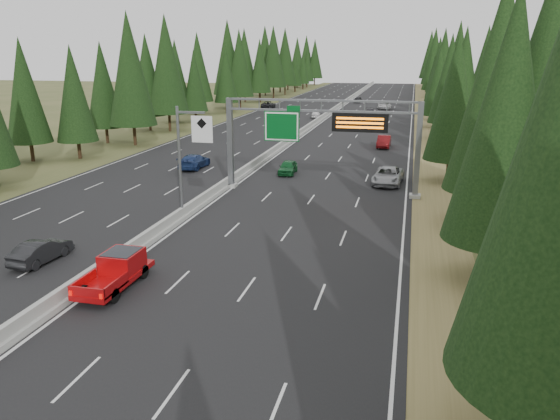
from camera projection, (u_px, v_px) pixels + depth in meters
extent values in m
cube|color=black|center=(315.00, 125.00, 90.52)|extent=(32.00, 260.00, 0.08)
cube|color=olive|center=(426.00, 128.00, 86.52)|extent=(3.60, 260.00, 0.06)
cube|color=#424D24|center=(214.00, 122.00, 94.53)|extent=(3.60, 260.00, 0.06)
cube|color=gray|center=(315.00, 124.00, 90.47)|extent=(0.70, 260.00, 0.30)
cube|color=gray|center=(315.00, 121.00, 90.36)|extent=(0.30, 260.00, 0.60)
cube|color=slate|center=(230.00, 143.00, 47.32)|extent=(0.45, 0.45, 7.80)
cube|color=gray|center=(231.00, 185.00, 48.36)|extent=(0.90, 0.90, 0.30)
cube|color=slate|center=(418.00, 151.00, 43.76)|extent=(0.45, 0.45, 7.80)
cube|color=gray|center=(415.00, 196.00, 44.80)|extent=(0.90, 0.90, 0.30)
cube|color=slate|center=(321.00, 101.00, 44.48)|extent=(15.85, 0.35, 0.16)
cube|color=slate|center=(321.00, 111.00, 44.71)|extent=(15.85, 0.35, 0.16)
cube|color=#054C19|center=(282.00, 126.00, 45.59)|extent=(3.00, 0.10, 2.50)
cube|color=silver|center=(282.00, 126.00, 45.53)|extent=(2.85, 0.02, 2.35)
cube|color=#054C19|center=(294.00, 108.00, 44.94)|extent=(1.10, 0.10, 0.45)
cube|color=black|center=(360.00, 123.00, 43.94)|extent=(4.50, 0.40, 1.50)
cube|color=orange|center=(360.00, 119.00, 43.64)|extent=(3.80, 0.02, 0.18)
cube|color=orange|center=(360.00, 123.00, 43.73)|extent=(3.80, 0.02, 0.18)
cube|color=orange|center=(359.00, 127.00, 43.83)|extent=(3.80, 0.02, 0.18)
cylinder|color=slate|center=(180.00, 164.00, 38.03)|extent=(0.20, 0.20, 8.00)
cube|color=gray|center=(183.00, 218.00, 39.12)|extent=(0.50, 0.50, 0.20)
cube|color=slate|center=(191.00, 112.00, 36.81)|extent=(2.00, 0.15, 0.15)
cube|color=silver|center=(202.00, 129.00, 36.82)|extent=(1.50, 0.06, 1.80)
cylinder|color=black|center=(491.00, 260.00, 28.30)|extent=(0.40, 0.40, 2.37)
cone|color=black|center=(507.00, 116.00, 26.24)|extent=(5.34, 5.34, 12.47)
cylinder|color=black|center=(483.00, 207.00, 37.59)|extent=(0.40, 0.40, 2.58)
cone|color=black|center=(496.00, 88.00, 35.35)|extent=(5.80, 5.80, 13.54)
cylinder|color=black|center=(531.00, 204.00, 37.83)|extent=(0.40, 0.40, 2.96)
cone|color=black|center=(549.00, 66.00, 35.26)|extent=(6.66, 6.66, 15.53)
cylinder|color=black|center=(448.00, 171.00, 50.30)|extent=(0.40, 0.40, 2.15)
cone|color=black|center=(455.00, 97.00, 48.43)|extent=(4.83, 4.83, 11.27)
cylinder|color=black|center=(504.00, 173.00, 50.22)|extent=(0.40, 0.40, 1.77)
cone|color=black|center=(511.00, 112.00, 48.68)|extent=(3.99, 3.99, 9.31)
cylinder|color=black|center=(457.00, 149.00, 61.33)|extent=(0.40, 0.40, 2.30)
cone|color=black|center=(463.00, 83.00, 59.34)|extent=(5.17, 5.17, 12.07)
cylinder|color=black|center=(494.00, 146.00, 60.86)|extent=(0.40, 0.40, 2.98)
cone|color=black|center=(504.00, 60.00, 58.27)|extent=(6.71, 6.71, 15.65)
cylinder|color=black|center=(445.00, 131.00, 75.59)|extent=(0.40, 0.40, 2.26)
cone|color=black|center=(450.00, 79.00, 73.63)|extent=(5.08, 5.08, 11.85)
cylinder|color=black|center=(479.00, 135.00, 71.49)|extent=(0.40, 0.40, 2.39)
cone|color=black|center=(485.00, 76.00, 69.42)|extent=(5.37, 5.37, 12.53)
cylinder|color=black|center=(435.00, 121.00, 86.97)|extent=(0.40, 0.40, 1.99)
cone|color=black|center=(439.00, 82.00, 85.24)|extent=(4.47, 4.47, 10.42)
cylinder|color=black|center=(463.00, 122.00, 86.26)|extent=(0.40, 0.40, 2.08)
cone|color=black|center=(467.00, 79.00, 84.45)|extent=(4.69, 4.69, 10.94)
cylinder|color=black|center=(439.00, 113.00, 96.09)|extent=(0.40, 0.40, 2.51)
cone|color=black|center=(443.00, 67.00, 93.91)|extent=(5.66, 5.66, 13.20)
cylinder|color=black|center=(460.00, 115.00, 95.94)|extent=(0.40, 0.40, 2.02)
cone|color=black|center=(463.00, 78.00, 94.19)|extent=(4.55, 4.55, 10.62)
cylinder|color=black|center=(436.00, 108.00, 108.02)|extent=(0.40, 0.40, 2.18)
cone|color=black|center=(439.00, 72.00, 106.13)|extent=(4.90, 4.90, 11.43)
cylinder|color=black|center=(454.00, 109.00, 107.76)|extent=(0.40, 0.40, 1.81)
cone|color=black|center=(457.00, 79.00, 106.18)|extent=(4.08, 4.08, 9.52)
cylinder|color=black|center=(434.00, 102.00, 122.59)|extent=(0.40, 0.40, 1.88)
cone|color=black|center=(436.00, 75.00, 120.96)|extent=(4.22, 4.22, 9.85)
cylinder|color=black|center=(455.00, 100.00, 120.19)|extent=(0.40, 0.40, 2.93)
cone|color=black|center=(458.00, 57.00, 117.65)|extent=(6.58, 6.58, 15.36)
cylinder|color=black|center=(436.00, 97.00, 130.90)|extent=(0.40, 0.40, 2.44)
cone|color=black|center=(439.00, 65.00, 128.78)|extent=(5.49, 5.49, 12.81)
cylinder|color=black|center=(453.00, 99.00, 130.24)|extent=(0.40, 0.40, 1.95)
cone|color=black|center=(455.00, 72.00, 128.55)|extent=(4.39, 4.39, 10.24)
cylinder|color=black|center=(430.00, 94.00, 144.84)|extent=(0.40, 0.40, 2.04)
cone|color=black|center=(431.00, 69.00, 143.07)|extent=(4.58, 4.58, 10.69)
cylinder|color=black|center=(450.00, 94.00, 142.97)|extent=(0.40, 0.40, 2.14)
cone|color=black|center=(452.00, 68.00, 141.11)|extent=(4.82, 4.82, 11.24)
cylinder|color=black|center=(432.00, 89.00, 155.57)|extent=(0.40, 0.40, 2.94)
cone|color=black|center=(434.00, 56.00, 153.02)|extent=(6.61, 6.61, 15.42)
cylinder|color=black|center=(445.00, 92.00, 153.04)|extent=(0.40, 0.40, 1.96)
cone|color=black|center=(447.00, 69.00, 151.34)|extent=(4.42, 4.42, 10.30)
cylinder|color=black|center=(431.00, 88.00, 165.64)|extent=(0.40, 0.40, 2.12)
cone|color=black|center=(433.00, 66.00, 163.80)|extent=(4.77, 4.77, 11.12)
cylinder|color=black|center=(444.00, 88.00, 167.67)|extent=(0.40, 0.40, 2.23)
cone|color=black|center=(446.00, 64.00, 165.74)|extent=(5.03, 5.03, 11.73)
cylinder|color=black|center=(428.00, 86.00, 180.85)|extent=(0.40, 0.40, 2.03)
cone|color=black|center=(429.00, 66.00, 179.08)|extent=(4.57, 4.57, 10.67)
cylinder|color=black|center=(441.00, 86.00, 178.17)|extent=(0.40, 0.40, 2.02)
cone|color=black|center=(443.00, 66.00, 176.42)|extent=(4.55, 4.55, 10.62)
cylinder|color=black|center=(428.00, 83.00, 189.12)|extent=(0.40, 0.40, 3.02)
cone|color=black|center=(430.00, 54.00, 186.50)|extent=(6.80, 6.80, 15.86)
cylinder|color=black|center=(438.00, 84.00, 190.05)|extent=(0.40, 0.40, 2.24)
cone|color=black|center=(440.00, 63.00, 188.11)|extent=(5.03, 5.03, 11.74)
cylinder|color=black|center=(79.00, 150.00, 61.65)|extent=(0.40, 0.40, 2.00)
cone|color=black|center=(74.00, 94.00, 59.92)|extent=(4.49, 4.49, 10.48)
cylinder|color=black|center=(32.00, 152.00, 60.01)|extent=(0.40, 0.40, 2.11)
cone|color=black|center=(24.00, 91.00, 58.18)|extent=(4.75, 4.75, 11.09)
cylinder|color=black|center=(135.00, 135.00, 70.12)|extent=(0.40, 0.40, 2.65)
cone|color=black|center=(130.00, 69.00, 67.81)|extent=(5.97, 5.97, 13.92)
cylinder|color=black|center=(107.00, 135.00, 72.28)|extent=(0.40, 0.40, 2.09)
cone|color=black|center=(103.00, 85.00, 70.47)|extent=(4.70, 4.70, 10.96)
cylinder|color=black|center=(170.00, 122.00, 83.07)|extent=(0.40, 0.40, 2.73)
cone|color=black|center=(166.00, 64.00, 80.70)|extent=(6.14, 6.14, 14.33)
cylinder|color=black|center=(150.00, 123.00, 84.02)|extent=(0.40, 0.40, 2.30)
cone|color=black|center=(147.00, 75.00, 82.03)|extent=(5.18, 5.18, 12.09)
cylinder|color=black|center=(196.00, 117.00, 93.76)|extent=(0.40, 0.40, 1.93)
cone|color=black|center=(194.00, 81.00, 92.09)|extent=(4.34, 4.34, 10.12)
cylinder|color=black|center=(178.00, 116.00, 93.94)|extent=(0.40, 0.40, 2.20)
cone|color=black|center=(176.00, 75.00, 92.02)|extent=(4.96, 4.96, 11.57)
cylinder|color=black|center=(227.00, 108.00, 108.28)|extent=(0.40, 0.40, 2.10)
cone|color=black|center=(226.00, 74.00, 106.45)|extent=(4.72, 4.72, 11.02)
cylinder|color=black|center=(200.00, 108.00, 106.35)|extent=(0.40, 0.40, 2.46)
cone|color=black|center=(198.00, 67.00, 104.21)|extent=(5.54, 5.54, 12.92)
cylinder|color=black|center=(240.00, 102.00, 116.42)|extent=(0.40, 0.40, 2.62)
cone|color=black|center=(239.00, 63.00, 114.14)|extent=(5.90, 5.90, 13.76)
cylinder|color=black|center=(229.00, 101.00, 117.84)|extent=(0.40, 0.40, 2.93)
cone|color=black|center=(228.00, 57.00, 115.30)|extent=(6.59, 6.59, 15.37)
cylinder|color=black|center=(260.00, 97.00, 131.28)|extent=(0.40, 0.40, 2.36)
cone|color=black|center=(260.00, 66.00, 129.23)|extent=(5.32, 5.32, 12.41)
cylinder|color=black|center=(245.00, 96.00, 132.25)|extent=(0.40, 0.40, 2.76)
cone|color=black|center=(245.00, 59.00, 129.86)|extent=(6.20, 6.20, 14.46)
cylinder|color=black|center=(274.00, 93.00, 142.93)|extent=(0.40, 0.40, 2.93)
cone|color=black|center=(273.00, 56.00, 140.39)|extent=(6.59, 6.59, 15.39)
cylinder|color=black|center=(260.00, 95.00, 142.93)|extent=(0.40, 0.40, 1.94)
cone|color=black|center=(259.00, 71.00, 141.24)|extent=(4.36, 4.36, 10.17)
cylinder|color=black|center=(285.00, 90.00, 154.79)|extent=(0.40, 0.40, 2.92)
cone|color=black|center=(285.00, 56.00, 152.25)|extent=(6.58, 6.58, 15.34)
cylinder|color=black|center=(265.00, 90.00, 152.72)|extent=(0.40, 0.40, 3.00)
cone|color=black|center=(265.00, 55.00, 150.12)|extent=(6.75, 6.75, 15.74)
cylinder|color=black|center=(295.00, 89.00, 165.80)|extent=(0.40, 0.40, 1.90)
cone|color=black|center=(295.00, 69.00, 164.15)|extent=(4.28, 4.28, 9.98)
cylinder|color=black|center=(280.00, 89.00, 166.05)|extent=(0.40, 0.40, 1.87)
cone|color=black|center=(280.00, 69.00, 164.43)|extent=(4.21, 4.21, 9.82)
cylinder|color=black|center=(303.00, 86.00, 177.73)|extent=(0.40, 0.40, 1.85)
cone|color=black|center=(303.00, 68.00, 176.13)|extent=(4.16, 4.16, 9.70)
cylinder|color=black|center=(288.00, 87.00, 175.80)|extent=(0.40, 0.40, 1.78)
cone|color=black|center=(288.00, 69.00, 174.26)|extent=(4.00, 4.00, 9.33)
cylinder|color=black|center=(307.00, 84.00, 187.51)|extent=(0.40, 0.40, 2.10)
cone|color=black|center=(307.00, 65.00, 185.69)|extent=(4.73, 4.73, 11.03)
cylinder|color=black|center=(297.00, 84.00, 187.16)|extent=(0.40, 0.40, 2.66)
cone|color=black|center=(297.00, 58.00, 184.85)|extent=(6.00, 6.00, 13.99)
cylinder|color=black|center=(314.00, 82.00, 199.40)|extent=(0.40, 0.40, 2.61)
cone|color=black|center=(315.00, 59.00, 197.13)|extent=(5.88, 5.88, 13.73)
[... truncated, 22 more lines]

